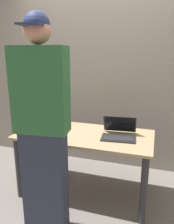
{
  "coord_description": "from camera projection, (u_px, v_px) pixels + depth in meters",
  "views": [
    {
      "loc": [
        0.72,
        -2.15,
        1.59
      ],
      "look_at": [
        0.03,
        0.0,
        0.99
      ],
      "focal_mm": 34.9,
      "sensor_mm": 36.0,
      "label": 1
    }
  ],
  "objects": [
    {
      "name": "ground_plane",
      "position": [
        85.0,
        191.0,
        2.6
      ],
      "size": [
        8.0,
        8.0,
        0.0
      ],
      "primitive_type": "plane",
      "color": "slate",
      "rests_on": "ground"
    },
    {
      "name": "desk",
      "position": [
        85.0,
        144.0,
        2.44
      ],
      "size": [
        1.48,
        0.72,
        0.74
      ],
      "color": "#9E8460",
      "rests_on": "ground"
    },
    {
      "name": "laptop",
      "position": [
        119.0,
        132.0,
        2.31
      ],
      "size": [
        0.38,
        0.36,
        0.21
      ],
      "color": "black",
      "rests_on": "desk"
    },
    {
      "name": "beer_bottle_amber",
      "position": [
        54.0,
        118.0,
        2.64
      ],
      "size": [
        0.07,
        0.07,
        0.28
      ],
      "color": "#1E5123",
      "rests_on": "desk"
    },
    {
      "name": "beer_bottle_brown",
      "position": [
        45.0,
        118.0,
        2.52
      ],
      "size": [
        0.07,
        0.07,
        0.33
      ],
      "color": "#333333",
      "rests_on": "desk"
    },
    {
      "name": "person_figure",
      "position": [
        43.0,
        130.0,
        1.82
      ],
      "size": [
        0.46,
        0.31,
        1.9
      ],
      "color": "#2D3347",
      "rests_on": "ground"
    },
    {
      "name": "coffee_mug",
      "position": [
        57.0,
        130.0,
        2.38
      ],
      "size": [
        0.11,
        0.08,
        0.1
      ],
      "color": "#BF4C33",
      "rests_on": "desk"
    },
    {
      "name": "back_wall",
      "position": [
        104.0,
        75.0,
        3.05
      ],
      "size": [
        6.0,
        0.1,
        2.6
      ],
      "primitive_type": "cube",
      "color": "gray",
      "rests_on": "ground"
    }
  ]
}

